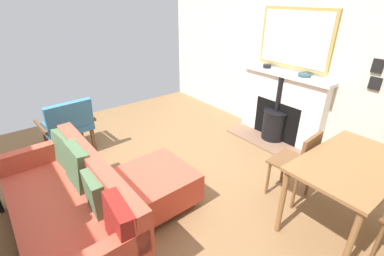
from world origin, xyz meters
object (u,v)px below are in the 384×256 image
(mantel_bowl_near, at_px, (267,66))
(dining_chair_near_fireplace, at_px, (299,161))
(fireplace, at_px, (279,111))
(ottoman, at_px, (158,184))
(armchair_accent, at_px, (68,123))
(mantel_bowl_far, at_px, (304,75))
(sofa, at_px, (72,206))
(dining_table, at_px, (351,171))

(mantel_bowl_near, xyz_separation_m, dining_chair_near_fireplace, (1.05, 1.33, -0.60))
(fireplace, bearing_deg, ottoman, 3.35)
(ottoman, xyz_separation_m, armchair_accent, (0.43, -1.67, 0.22))
(mantel_bowl_near, xyz_separation_m, armchair_accent, (2.70, -1.20, -0.63))
(mantel_bowl_near, height_order, mantel_bowl_far, mantel_bowl_near)
(mantel_bowl_far, height_order, ottoman, mantel_bowl_far)
(mantel_bowl_far, relative_size, dining_chair_near_fireplace, 0.20)
(armchair_accent, bearing_deg, fireplace, 150.22)
(ottoman, bearing_deg, mantel_bowl_far, 176.06)
(ottoman, bearing_deg, fireplace, -176.65)
(armchair_accent, bearing_deg, sofa, 75.13)
(mantel_bowl_near, xyz_separation_m, mantel_bowl_far, (0.00, 0.63, -0.00))
(ottoman, height_order, dining_chair_near_fireplace, dining_chair_near_fireplace)
(fireplace, xyz_separation_m, mantel_bowl_near, (-0.01, -0.34, 0.63))
(mantel_bowl_far, distance_m, dining_chair_near_fireplace, 1.40)
(dining_table, height_order, dining_chair_near_fireplace, dining_chair_near_fireplace)
(mantel_bowl_near, bearing_deg, dining_chair_near_fireplace, 51.91)
(armchair_accent, distance_m, dining_table, 3.45)
(armchair_accent, distance_m, dining_chair_near_fireplace, 3.03)
(sofa, relative_size, dining_table, 1.56)
(armchair_accent, bearing_deg, ottoman, 104.34)
(fireplace, xyz_separation_m, mantel_bowl_far, (-0.01, 0.29, 0.63))
(fireplace, bearing_deg, mantel_bowl_near, -91.83)
(mantel_bowl_far, xyz_separation_m, ottoman, (2.27, -0.16, -0.84))
(ottoman, xyz_separation_m, dining_chair_near_fireplace, (-1.23, 0.86, 0.25))
(mantel_bowl_far, bearing_deg, fireplace, -87.85)
(ottoman, xyz_separation_m, dining_table, (-1.22, 1.36, 0.39))
(sofa, bearing_deg, armchair_accent, -104.87)
(ottoman, height_order, dining_table, dining_table)
(ottoman, bearing_deg, dining_chair_near_fireplace, 144.83)
(mantel_bowl_near, xyz_separation_m, dining_table, (1.05, 1.83, -0.45))
(sofa, distance_m, ottoman, 0.86)
(ottoman, relative_size, armchair_accent, 0.91)
(mantel_bowl_near, relative_size, ottoman, 0.17)
(dining_table, bearing_deg, fireplace, -124.94)
(fireplace, height_order, armchair_accent, fireplace)
(sofa, xyz_separation_m, armchair_accent, (-0.42, -1.58, 0.12))
(sofa, xyz_separation_m, dining_chair_near_fireplace, (-2.07, 0.95, 0.15))
(fireplace, bearing_deg, dining_chair_near_fireplace, 43.89)
(sofa, relative_size, armchair_accent, 2.22)
(mantel_bowl_near, distance_m, armchair_accent, 3.02)
(sofa, bearing_deg, ottoman, 174.12)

